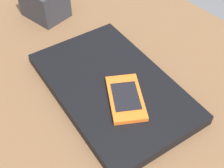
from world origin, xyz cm
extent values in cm
cube|color=brown|center=(0.00, 0.00, 1.50)|extent=(120.00, 80.00, 3.00)
cube|color=black|center=(7.65, -0.75, 4.18)|extent=(37.08, 25.37, 2.36)
cube|color=orange|center=(2.55, -0.11, 5.82)|extent=(13.19, 11.35, 0.90)
cube|color=black|center=(2.55, -0.11, 6.34)|extent=(8.70, 7.91, 0.14)
cube|color=#2D2D33|center=(40.47, -4.46, 7.09)|extent=(12.37, 10.57, 8.17)
camera|label=1|loc=(-24.85, 25.70, 49.50)|focal=47.88mm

